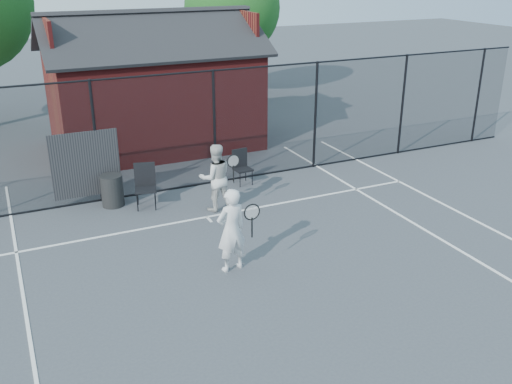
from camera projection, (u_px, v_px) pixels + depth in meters
name	position (u px, v px, depth m)	size (l,w,h in m)	color
ground	(263.00, 278.00, 10.62)	(80.00, 80.00, 0.00)	#41454B
court_lines	(297.00, 314.00, 9.51)	(11.02, 18.00, 0.01)	white
fence	(166.00, 136.00, 14.16)	(22.04, 3.00, 3.00)	black
clubhouse	(153.00, 95.00, 17.79)	(6.50, 4.36, 4.19)	maroon
tree_right	(232.00, 8.00, 23.58)	(3.97, 3.97, 5.70)	#352015
player_front	(231.00, 230.00, 10.62)	(0.77, 0.59, 1.65)	white
player_back	(216.00, 177.00, 13.27)	(0.89, 0.67, 1.61)	silver
chair_left	(146.00, 187.00, 13.48)	(0.50, 0.52, 1.04)	black
chair_right	(243.00, 168.00, 14.95)	(0.43, 0.45, 0.90)	black
waste_bin	(112.00, 191.00, 13.64)	(0.53, 0.53, 0.77)	black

